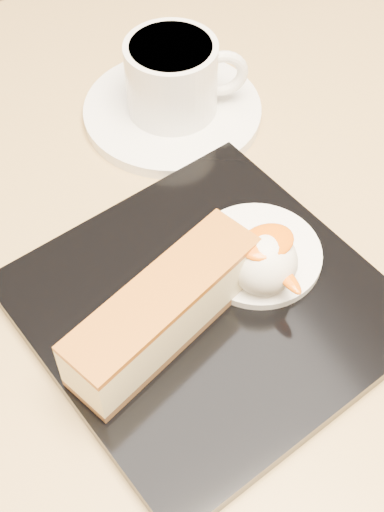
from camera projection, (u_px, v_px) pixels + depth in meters
table at (183, 397)px, 0.62m from camera, size 0.80×0.80×0.72m
dessert_plate at (207, 307)px, 0.48m from camera, size 0.25×0.25×0.01m
cheesecake at (164, 311)px, 0.44m from camera, size 0.15×0.08×0.05m
cream_smear at (257, 254)px, 0.50m from camera, size 0.09×0.09×0.01m
ice_cream_scoop at (264, 262)px, 0.47m from camera, size 0.05×0.05×0.05m
mango_sauce at (267, 242)px, 0.46m from camera, size 0.04×0.03×0.01m
mint_sprig at (204, 244)px, 0.50m from camera, size 0.03×0.02×0.00m
saucer at (172, 111)px, 0.60m from camera, size 0.15×0.15×0.01m
coffee_cup at (174, 76)px, 0.57m from camera, size 0.10×0.08×0.06m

